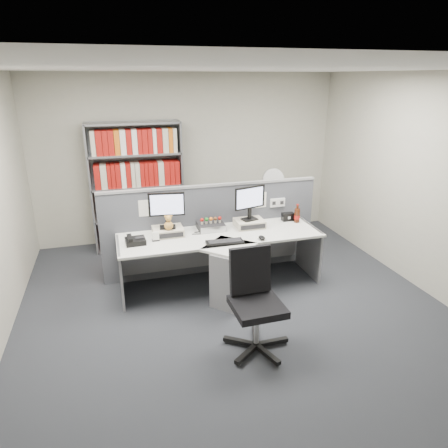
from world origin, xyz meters
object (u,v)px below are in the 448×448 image
object	(u,v)px
shelving_unit	(137,188)
mouse	(262,238)
monitor_right	(250,200)
desk	(225,260)
keyboard	(225,242)
desk_calendar	(156,237)
desktop_pc	(211,226)
speaker	(288,217)
cola_bottle	(297,216)
desk_fan	(273,181)
monitor_left	(167,207)
desk_phone	(135,241)
office_chair	(254,298)
filing_cabinet	(271,223)

from	to	relation	value
shelving_unit	mouse	bearing A→B (deg)	-55.15
monitor_right	mouse	xyz separation A→B (m)	(-0.00, -0.47, -0.35)
desk	monitor_right	world-z (taller)	monitor_right
keyboard	mouse	xyz separation A→B (m)	(0.48, -0.02, 0.01)
desk	desk_calendar	distance (m)	0.91
monitor_right	desktop_pc	distance (m)	0.62
mouse	speaker	size ratio (longest dim) A/B	0.73
cola_bottle	desk_fan	distance (m)	1.05
desk_calendar	speaker	world-z (taller)	same
desktop_pc	desk_fan	world-z (taller)	desk_fan
monitor_left	cola_bottle	bearing A→B (deg)	-0.35
monitor_right	desk_phone	world-z (taller)	monitor_right
shelving_unit	desk	bearing A→B (deg)	-64.04
office_chair	monitor_right	bearing A→B (deg)	72.66
monitor_right	speaker	size ratio (longest dim) A/B	2.73
desktop_pc	filing_cabinet	bearing A→B (deg)	37.12
desktop_pc	desk_fan	size ratio (longest dim) A/B	0.60
desk_fan	desktop_pc	bearing A→B (deg)	-142.89
keyboard	shelving_unit	world-z (taller)	shelving_unit
office_chair	desk_phone	bearing A→B (deg)	128.29
mouse	desk_phone	distance (m)	1.56
desktop_pc	shelving_unit	distance (m)	1.65
desktop_pc	desk_calendar	bearing A→B (deg)	-165.18
cola_bottle	office_chair	world-z (taller)	office_chair
desktop_pc	desk_calendar	size ratio (longest dim) A/B	3.01
mouse	desk	bearing A→B (deg)	168.90
desktop_pc	office_chair	size ratio (longest dim) A/B	0.33
desk_calendar	office_chair	xyz separation A→B (m)	(0.80, -1.36, -0.22)
desk_phone	cola_bottle	xyz separation A→B (m)	(2.22, 0.16, 0.06)
desk_calendar	cola_bottle	distance (m)	1.97
monitor_left	desk_calendar	distance (m)	0.40
keyboard	cola_bottle	distance (m)	1.25
desk_fan	desk_phone	bearing A→B (deg)	-152.45
monitor_right	shelving_unit	xyz separation A→B (m)	(-1.35, 1.47, -0.12)
keyboard	desk_fan	xyz separation A→B (m)	(1.23, 1.47, 0.32)
shelving_unit	keyboard	bearing A→B (deg)	-65.56
monitor_left	speaker	bearing A→B (deg)	3.06
monitor_right	desk_calendar	xyz separation A→B (m)	(-1.27, -0.15, -0.33)
monitor_right	desk_calendar	world-z (taller)	monitor_right
filing_cabinet	office_chair	bearing A→B (deg)	-115.82
desktop_pc	desk_calendar	distance (m)	0.78
monitor_right	speaker	xyz separation A→B (m)	(0.60, 0.09, -0.32)
monitor_left	desk_calendar	world-z (taller)	monitor_left
mouse	desk_fan	size ratio (longest dim) A/B	0.22
cola_bottle	shelving_unit	distance (m)	2.53
desk	mouse	world-z (taller)	mouse
monitor_left	desktop_pc	world-z (taller)	monitor_left
monitor_left	monitor_right	distance (m)	1.10
monitor_left	desk_calendar	size ratio (longest dim) A/B	4.10
desk_phone	shelving_unit	world-z (taller)	shelving_unit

